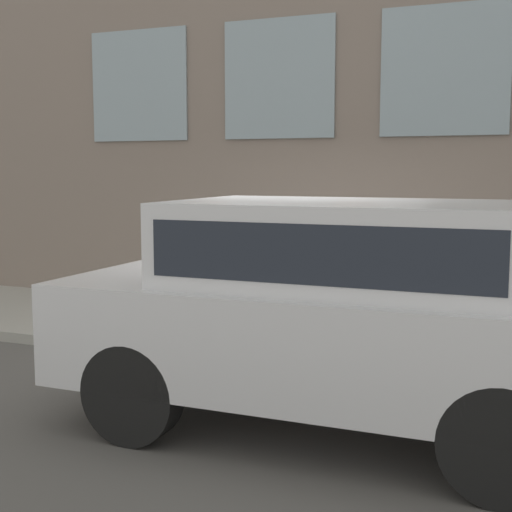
{
  "coord_description": "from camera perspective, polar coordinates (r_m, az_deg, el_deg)",
  "views": [
    {
      "loc": [
        -6.61,
        -2.37,
        2.07
      ],
      "look_at": [
        0.54,
        0.55,
        1.12
      ],
      "focal_mm": 50.0,
      "sensor_mm": 36.0,
      "label": 1
    }
  ],
  "objects": [
    {
      "name": "ground_plane",
      "position": [
        7.32,
        2.45,
        -9.45
      ],
      "size": [
        80.0,
        80.0,
        0.0
      ],
      "primitive_type": "plane",
      "color": "#514F4C"
    },
    {
      "name": "sidewalk",
      "position": [
        8.55,
        5.56,
        -6.64
      ],
      "size": [
        2.71,
        60.0,
        0.12
      ],
      "color": "#9E9B93",
      "rests_on": "ground_plane"
    },
    {
      "name": "fire_hydrant",
      "position": [
        7.59,
        2.61,
        -4.96
      ],
      "size": [
        0.3,
        0.42,
        0.74
      ],
      "color": "red",
      "rests_on": "sidewalk"
    },
    {
      "name": "person",
      "position": [
        8.13,
        -2.42,
        -1.32
      ],
      "size": [
        0.31,
        0.21,
        1.29
      ],
      "rotation": [
        0.0,
        0.0,
        2.29
      ],
      "color": "#232328",
      "rests_on": "sidewalk"
    },
    {
      "name": "parked_truck_silver_near",
      "position": [
        5.58,
        6.59,
        -3.63
      ],
      "size": [
        1.88,
        4.26,
        1.82
      ],
      "color": "black",
      "rests_on": "ground_plane"
    }
  ]
}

